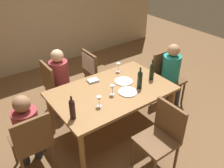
{
  "coord_description": "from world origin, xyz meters",
  "views": [
    {
      "loc": [
        -1.67,
        -2.3,
        2.58
      ],
      "look_at": [
        0.0,
        0.0,
        0.82
      ],
      "focal_mm": 38.33,
      "sensor_mm": 36.0,
      "label": 1
    }
  ],
  "objects_px": {
    "person_man_guest": "(172,71)",
    "chair_near": "(162,134)",
    "wine_bottle_tall_green": "(140,79)",
    "wine_glass_near_left": "(112,88)",
    "dining_table": "(112,94)",
    "person_man_bearded": "(27,128)",
    "person_woman_host": "(61,76)",
    "wine_glass_near_right": "(99,99)",
    "chair_left_end": "(32,140)",
    "dinner_plate_host": "(124,81)",
    "chair_far_left": "(56,84)",
    "chair_right_end": "(166,74)",
    "chair_far_right": "(94,69)",
    "wine_glass_centre": "(118,66)",
    "wine_bottle_short_olive": "(72,108)",
    "dinner_plate_guest_left": "(128,92)",
    "wine_bottle_dark_red": "(152,71)"
  },
  "relations": [
    {
      "from": "person_man_guest",
      "to": "chair_near",
      "type": "bearing_deg",
      "value": 37.83
    },
    {
      "from": "person_man_guest",
      "to": "wine_bottle_tall_green",
      "type": "distance_m",
      "value": 0.92
    },
    {
      "from": "wine_glass_near_left",
      "to": "wine_bottle_tall_green",
      "type": "bearing_deg",
      "value": -12.33
    },
    {
      "from": "dining_table",
      "to": "person_man_bearded",
      "type": "relative_size",
      "value": 1.53
    },
    {
      "from": "wine_bottle_tall_green",
      "to": "person_man_guest",
      "type": "bearing_deg",
      "value": 10.17
    },
    {
      "from": "person_woman_host",
      "to": "person_man_guest",
      "type": "xyz_separation_m",
      "value": [
        1.59,
        -0.94,
        0.0
      ]
    },
    {
      "from": "wine_glass_near_right",
      "to": "chair_left_end",
      "type": "bearing_deg",
      "value": 172.06
    },
    {
      "from": "chair_left_end",
      "to": "dinner_plate_host",
      "type": "bearing_deg",
      "value": 6.48
    },
    {
      "from": "chair_far_left",
      "to": "wine_glass_near_left",
      "type": "xyz_separation_m",
      "value": [
        0.41,
        -1.01,
        0.3
      ]
    },
    {
      "from": "wine_glass_near_left",
      "to": "chair_right_end",
      "type": "bearing_deg",
      "value": 7.92
    },
    {
      "from": "person_man_bearded",
      "to": "dining_table",
      "type": "bearing_deg",
      "value": -1.19
    },
    {
      "from": "chair_far_right",
      "to": "chair_near",
      "type": "bearing_deg",
      "value": -5.39
    },
    {
      "from": "chair_far_right",
      "to": "person_man_bearded",
      "type": "bearing_deg",
      "value": -59.21
    },
    {
      "from": "person_man_guest",
      "to": "wine_glass_centre",
      "type": "height_order",
      "value": "person_man_guest"
    },
    {
      "from": "chair_right_end",
      "to": "dinner_plate_host",
      "type": "height_order",
      "value": "chair_right_end"
    },
    {
      "from": "dining_table",
      "to": "person_man_guest",
      "type": "relative_size",
      "value": 1.52
    },
    {
      "from": "person_man_guest",
      "to": "wine_glass_near_right",
      "type": "xyz_separation_m",
      "value": [
        -1.59,
        -0.18,
        0.18
      ]
    },
    {
      "from": "chair_far_right",
      "to": "person_man_bearded",
      "type": "height_order",
      "value": "person_man_bearded"
    },
    {
      "from": "person_woman_host",
      "to": "wine_glass_near_left",
      "type": "relative_size",
      "value": 7.52
    },
    {
      "from": "chair_left_end",
      "to": "chair_right_end",
      "type": "bearing_deg",
      "value": 4.05
    },
    {
      "from": "chair_right_end",
      "to": "person_woman_host",
      "type": "bearing_deg",
      "value": -27.5
    },
    {
      "from": "wine_glass_centre",
      "to": "wine_bottle_short_olive",
      "type": "bearing_deg",
      "value": -151.85
    },
    {
      "from": "person_man_bearded",
      "to": "wine_glass_near_left",
      "type": "distance_m",
      "value": 1.19
    },
    {
      "from": "dining_table",
      "to": "dinner_plate_host",
      "type": "bearing_deg",
      "value": 16.91
    },
    {
      "from": "dinner_plate_guest_left",
      "to": "person_woman_host",
      "type": "bearing_deg",
      "value": 114.73
    },
    {
      "from": "person_man_bearded",
      "to": "wine_glass_near_left",
      "type": "relative_size",
      "value": 7.46
    },
    {
      "from": "chair_far_right",
      "to": "wine_bottle_short_olive",
      "type": "xyz_separation_m",
      "value": [
        -1.0,
        -1.14,
        0.27
      ]
    },
    {
      "from": "chair_far_right",
      "to": "chair_right_end",
      "type": "bearing_deg",
      "value": 49.6
    },
    {
      "from": "person_woman_host",
      "to": "wine_glass_near_right",
      "type": "relative_size",
      "value": 7.52
    },
    {
      "from": "wine_glass_centre",
      "to": "wine_bottle_dark_red",
      "type": "bearing_deg",
      "value": -61.98
    },
    {
      "from": "wine_glass_near_right",
      "to": "wine_bottle_tall_green",
      "type": "bearing_deg",
      "value": 2.11
    },
    {
      "from": "wine_bottle_dark_red",
      "to": "dinner_plate_guest_left",
      "type": "distance_m",
      "value": 0.54
    },
    {
      "from": "chair_right_end",
      "to": "chair_far_right",
      "type": "relative_size",
      "value": 1.0
    },
    {
      "from": "wine_glass_near_left",
      "to": "dinner_plate_host",
      "type": "distance_m",
      "value": 0.4
    },
    {
      "from": "chair_left_end",
      "to": "person_woman_host",
      "type": "relative_size",
      "value": 0.82
    },
    {
      "from": "chair_left_end",
      "to": "chair_far_right",
      "type": "height_order",
      "value": "same"
    },
    {
      "from": "wine_glass_centre",
      "to": "wine_bottle_tall_green",
      "type": "bearing_deg",
      "value": -95.42
    },
    {
      "from": "dining_table",
      "to": "wine_glass_near_right",
      "type": "relative_size",
      "value": 11.44
    },
    {
      "from": "wine_glass_centre",
      "to": "dining_table",
      "type": "bearing_deg",
      "value": -136.35
    },
    {
      "from": "wine_glass_centre",
      "to": "dinner_plate_host",
      "type": "distance_m",
      "value": 0.34
    },
    {
      "from": "wine_bottle_tall_green",
      "to": "person_woman_host",
      "type": "bearing_deg",
      "value": 122.87
    },
    {
      "from": "wine_bottle_dark_red",
      "to": "dinner_plate_guest_left",
      "type": "xyz_separation_m",
      "value": [
        -0.52,
        -0.08,
        -0.13
      ]
    },
    {
      "from": "chair_right_end",
      "to": "chair_far_right",
      "type": "distance_m",
      "value": 1.28
    },
    {
      "from": "wine_glass_near_right",
      "to": "wine_bottle_short_olive",
      "type": "bearing_deg",
      "value": -177.63
    },
    {
      "from": "dinner_plate_host",
      "to": "person_man_guest",
      "type": "bearing_deg",
      "value": -6.57
    },
    {
      "from": "wine_bottle_short_olive",
      "to": "chair_far_left",
      "type": "bearing_deg",
      "value": 76.71
    },
    {
      "from": "person_woman_host",
      "to": "wine_glass_near_right",
      "type": "xyz_separation_m",
      "value": [
        0.0,
        -1.12,
        0.18
      ]
    },
    {
      "from": "chair_right_end",
      "to": "wine_glass_near_left",
      "type": "height_order",
      "value": "chair_right_end"
    },
    {
      "from": "wine_glass_centre",
      "to": "dinner_plate_guest_left",
      "type": "distance_m",
      "value": 0.63
    },
    {
      "from": "chair_near",
      "to": "wine_glass_near_right",
      "type": "height_order",
      "value": "chair_near"
    }
  ]
}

